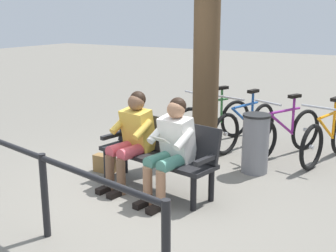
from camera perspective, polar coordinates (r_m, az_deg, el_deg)
The scene contains 12 objects.
ground_plane at distance 5.48m, azimuth -3.95°, elevation -8.54°, with size 40.00×40.00×0.00m, color slate.
bench at distance 5.44m, azimuth -1.06°, elevation -3.00°, with size 1.66×0.75×0.87m.
person_reading at distance 5.07m, azimuth 0.42°, elevation -2.43°, with size 0.54×0.81×1.20m.
person_companion at distance 5.49m, azimuth -4.67°, elevation -1.16°, with size 0.54×0.81×1.20m.
handbag at distance 6.16m, azimuth -8.21°, elevation -4.83°, with size 0.30×0.14×0.24m, color olive.
tree_trunk at distance 6.44m, azimuth 4.97°, elevation 8.89°, with size 0.38×0.38×3.04m, color #4C3823.
litter_bin at distance 6.13m, azimuth 11.23°, elevation -2.22°, with size 0.38×0.38×0.82m.
bicycle_blue at distance 6.87m, azimuth 19.91°, elevation -1.44°, with size 0.53×1.65×0.94m.
bicycle_black at distance 6.95m, azimuth 14.80°, elevation -0.87°, with size 0.75×1.56×0.94m.
bicycle_purple at distance 7.22m, azimuth 9.94°, elevation -0.03°, with size 0.57×1.64×0.94m.
bicycle_orange at distance 7.49m, azimuth 5.84°, elevation 0.64°, with size 0.78×1.55×0.94m.
railing_fence at distance 4.40m, azimuth -15.78°, elevation -6.64°, with size 3.16×0.68×0.85m.
Camera 1 is at (-2.89, 4.14, 2.14)m, focal length 47.18 mm.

